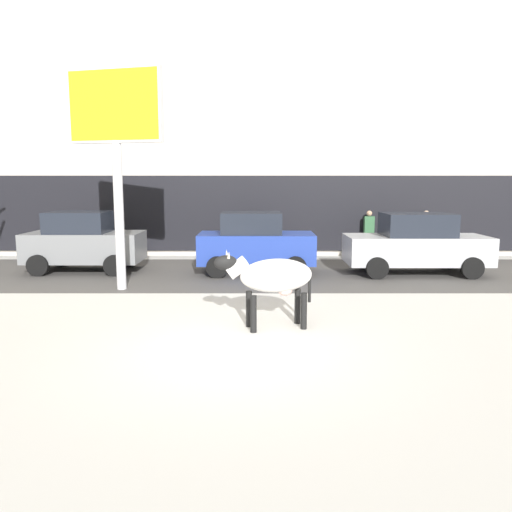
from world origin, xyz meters
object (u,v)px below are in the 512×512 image
object	(u,v)px
cow_holstein	(273,277)
pedestrian_far_left	(95,234)
billboard	(115,119)
car_grey_hatchback	(84,242)
pedestrian_near_billboard	(369,234)
car_silver_sedan	(416,244)
pedestrian_by_cars	(425,234)
car_blue_hatchback	(255,243)

from	to	relation	value
cow_holstein	pedestrian_far_left	bearing A→B (deg)	124.31
billboard	car_grey_hatchback	distance (m)	4.73
car_grey_hatchback	pedestrian_near_billboard	size ratio (longest dim) A/B	2.02
car_grey_hatchback	cow_holstein	bearing A→B (deg)	-47.66
car_silver_sedan	pedestrian_by_cars	world-z (taller)	car_silver_sedan
car_silver_sedan	pedestrian_far_left	distance (m)	11.31
billboard	car_blue_hatchback	world-z (taller)	billboard
car_grey_hatchback	pedestrian_by_cars	bearing A→B (deg)	14.20
cow_holstein	pedestrian_near_billboard	world-z (taller)	pedestrian_near_billboard
billboard	car_silver_sedan	bearing A→B (deg)	15.24
billboard	pedestrian_far_left	distance (m)	7.05
car_grey_hatchback	pedestrian_near_billboard	bearing A→B (deg)	17.15
billboard	car_grey_hatchback	size ratio (longest dim) A/B	1.59
car_grey_hatchback	car_blue_hatchback	distance (m)	5.35
car_silver_sedan	pedestrian_far_left	size ratio (longest dim) A/B	2.43
cow_holstein	pedestrian_by_cars	bearing A→B (deg)	57.20
cow_holstein	car_silver_sedan	bearing A→B (deg)	52.08
car_silver_sedan	pedestrian_by_cars	bearing A→B (deg)	67.51
car_blue_hatchback	pedestrian_far_left	world-z (taller)	car_blue_hatchback
cow_holstein	pedestrian_far_left	distance (m)	11.12
pedestrian_near_billboard	pedestrian_far_left	bearing A→B (deg)	180.00
car_blue_hatchback	pedestrian_far_left	distance (m)	6.74
car_grey_hatchback	car_silver_sedan	bearing A→B (deg)	-2.50
pedestrian_far_left	car_blue_hatchback	bearing A→B (deg)	-28.67
pedestrian_by_cars	pedestrian_far_left	size ratio (longest dim) A/B	1.00
billboard	pedestrian_near_billboard	world-z (taller)	billboard
car_blue_hatchback	pedestrian_near_billboard	bearing A→B (deg)	37.73
billboard	pedestrian_by_cars	bearing A→B (deg)	30.13
billboard	pedestrian_far_left	size ratio (longest dim) A/B	3.21
billboard	car_blue_hatchback	size ratio (longest dim) A/B	1.59
billboard	pedestrian_by_cars	xyz separation A→B (m)	(9.75, 5.66, -3.43)
pedestrian_by_cars	pedestrian_far_left	world-z (taller)	same
pedestrian_by_cars	car_silver_sedan	bearing A→B (deg)	-112.49
car_grey_hatchback	pedestrian_near_billboard	world-z (taller)	car_grey_hatchback
pedestrian_by_cars	pedestrian_far_left	distance (m)	12.19
billboard	car_blue_hatchback	distance (m)	5.43
pedestrian_near_billboard	pedestrian_by_cars	size ratio (longest dim) A/B	1.00
pedestrian_by_cars	pedestrian_near_billboard	bearing A→B (deg)	180.00
car_silver_sedan	pedestrian_far_left	world-z (taller)	car_silver_sedan
cow_holstein	billboard	xyz separation A→B (m)	(-3.83, 3.53, 3.31)
car_silver_sedan	cow_holstein	bearing A→B (deg)	-127.92
car_silver_sedan	billboard	bearing A→B (deg)	-164.76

